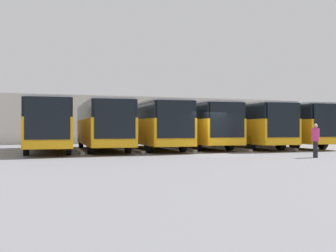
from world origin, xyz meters
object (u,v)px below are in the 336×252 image
object	(u,v)px
bus_3	(152,124)
bus_4	(102,124)
bus_2	(195,124)
bus_1	(242,124)
bus_5	(48,124)
bus_0	(281,124)
pedestrian	(315,139)

from	to	relation	value
bus_3	bus_4	world-z (taller)	same
bus_2	bus_4	xyz separation A→B (m)	(7.20, 0.45, 0.00)
bus_1	bus_3	distance (m)	7.21
bus_2	bus_5	xyz separation A→B (m)	(10.81, 0.73, 0.00)
bus_5	bus_1	bearing A→B (deg)	-175.50
bus_0	bus_4	xyz separation A→B (m)	(14.41, -0.26, 0.00)
bus_0	bus_3	distance (m)	10.81
bus_1	bus_3	bearing A→B (deg)	2.43
bus_3	pedestrian	xyz separation A→B (m)	(-5.50, 10.70, -0.88)
pedestrian	bus_3	bearing A→B (deg)	-124.67
bus_0	bus_5	world-z (taller)	same
bus_0	bus_2	xyz separation A→B (m)	(7.20, -0.71, 0.00)
bus_4	bus_1	bearing A→B (deg)	-177.00
pedestrian	bus_5	bearing A→B (deg)	-101.31
bus_2	bus_3	bearing A→B (deg)	12.11
bus_0	bus_3	world-z (taller)	same
bus_0	bus_1	xyz separation A→B (m)	(3.60, 0.04, 0.00)
bus_5	pedestrian	size ratio (longest dim) A/B	6.90
bus_4	bus_0	bearing A→B (deg)	-176.47
bus_2	bus_1	bearing A→B (deg)	172.86
bus_3	bus_4	distance (m)	3.60
bus_0	bus_4	size ratio (longest dim) A/B	1.00
bus_2	pedestrian	distance (m)	11.37
bus_0	bus_2	distance (m)	7.24
bus_3	bus_5	distance (m)	7.21
bus_0	bus_1	size ratio (longest dim) A/B	1.00
bus_1	bus_5	xyz separation A→B (m)	(14.41, -0.01, 0.00)
bus_1	bus_3	world-z (taller)	same
bus_2	bus_4	size ratio (longest dim) A/B	1.00
bus_3	bus_5	xyz separation A→B (m)	(7.20, 0.25, 0.00)
bus_0	bus_5	distance (m)	18.01
bus_0	bus_3	xyz separation A→B (m)	(10.81, -0.23, 0.00)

